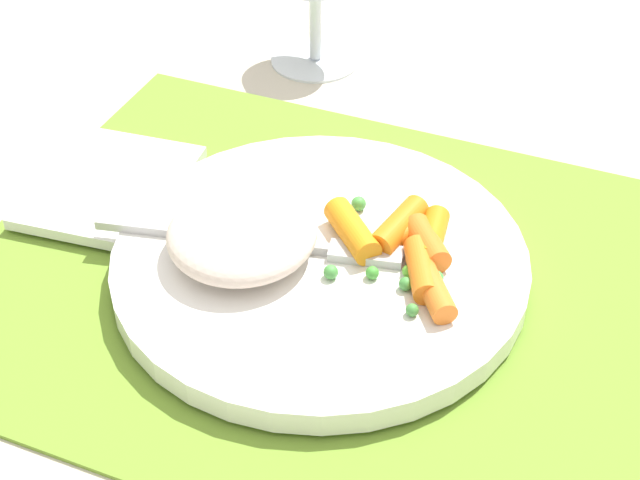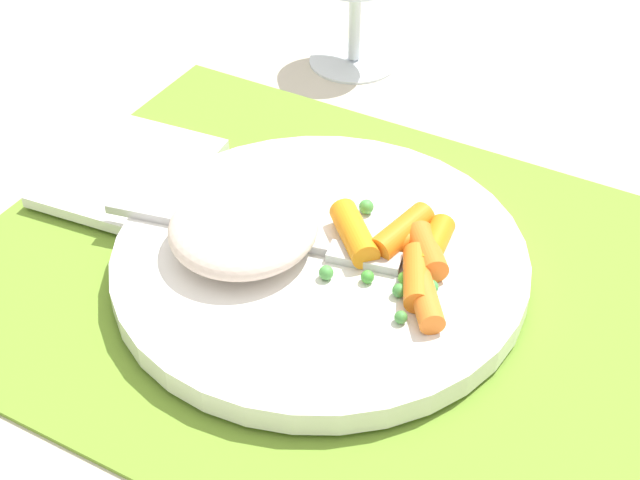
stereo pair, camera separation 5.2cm
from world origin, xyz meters
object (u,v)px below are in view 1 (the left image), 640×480
Objects in this scene: rice_mound at (242,233)px; fork at (279,244)px; carrot_portion at (405,245)px; napkin at (110,186)px; plate at (320,262)px.

rice_mound reaches higher than fork.
carrot_portion is at bearing 20.77° from rice_mound.
rice_mound reaches higher than carrot_portion.
napkin is at bearing 168.65° from fork.
fork is at bearing -11.35° from napkin.
carrot_portion is at bearing 19.53° from plate.
napkin is (-0.14, 0.03, -0.01)m from fork.
rice_mound is 0.10m from carrot_portion.
fork is at bearing -167.83° from plate.
fork is 0.14m from napkin.
carrot_portion is at bearing -1.47° from napkin.
fork is at bearing 33.74° from rice_mound.
plate reaches higher than napkin.
fork reaches higher than plate.
plate is 2.20× the size of napkin.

